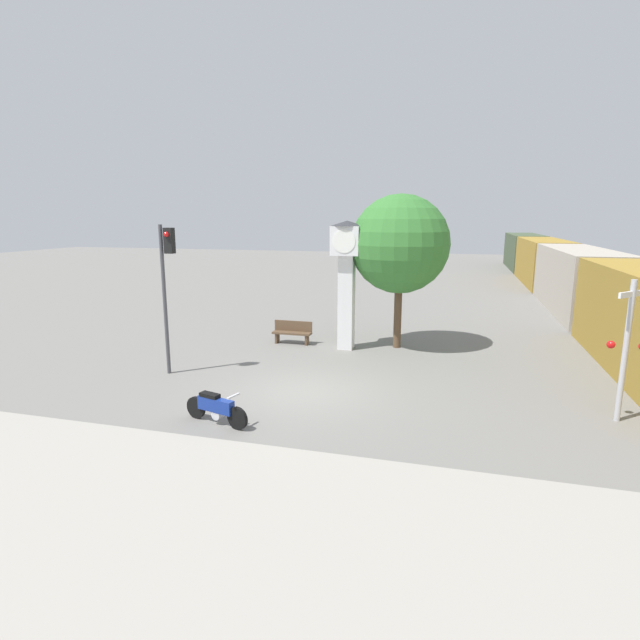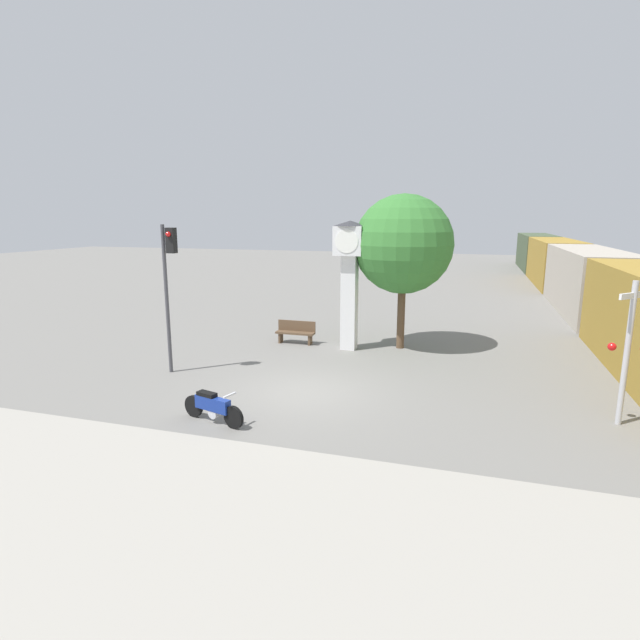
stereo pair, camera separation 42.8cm
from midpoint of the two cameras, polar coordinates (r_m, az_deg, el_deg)
The scene contains 9 objects.
ground_plane at distance 14.92m, azimuth -1.05°, elevation -8.26°, with size 120.00×120.00×0.00m, color slate.
sidewalk_strip at distance 9.36m, azimuth -14.90°, elevation -21.31°, with size 36.00×6.00×0.10m.
motorcycle at distance 12.95m, azimuth -11.23°, elevation -9.71°, with size 1.90×0.67×0.86m.
clock_tower at distance 19.16m, azimuth 4.06°, elevation 6.26°, with size 1.30×1.30×4.96m.
freight_train at distance 36.57m, azimuth 26.80°, elevation 5.12°, with size 2.80×47.92×3.40m.
traffic_light at distance 16.73m, azimuth -16.20°, elevation 5.13°, with size 0.50×0.35×4.86m.
railroad_crossing_signal at distance 14.34m, azimuth 32.45°, elevation -2.70°, with size 0.90×0.82×3.61m.
street_tree at distance 19.49m, azimuth 10.14°, elevation 8.49°, with size 3.78×3.78×5.96m.
bench at distance 20.44m, azimuth -2.18°, elevation -1.32°, with size 1.60×0.44×0.92m.
Camera 2 is at (4.56, -13.27, 5.09)m, focal length 28.00 mm.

